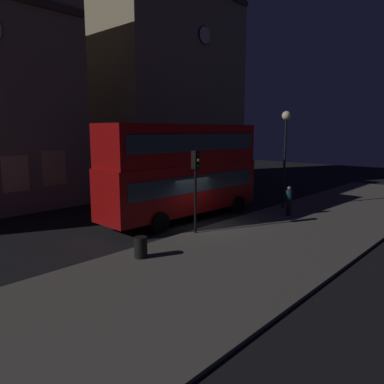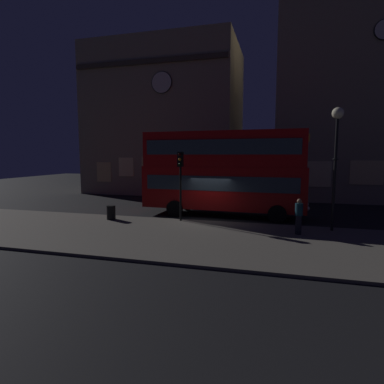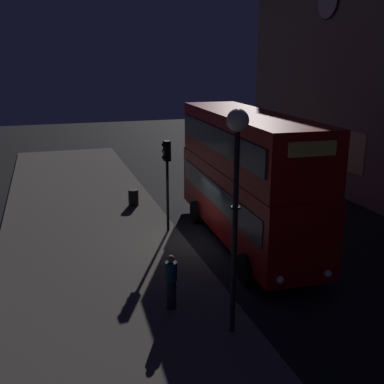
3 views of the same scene
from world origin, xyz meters
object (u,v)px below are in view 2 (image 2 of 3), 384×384
(double_decker_bus, at_px, (223,169))
(traffic_light_near_kerb, at_px, (180,171))
(litter_bin, at_px, (111,212))
(street_lamp, at_px, (337,138))
(pedestrian, at_px, (299,216))

(double_decker_bus, xyz_separation_m, traffic_light_near_kerb, (-1.99, -2.73, -0.03))
(litter_bin, bearing_deg, street_lamp, 2.15)
(pedestrian, bearing_deg, litter_bin, 113.64)
(street_lamp, distance_m, pedestrian, 4.29)
(street_lamp, relative_size, litter_bin, 7.34)
(traffic_light_near_kerb, xyz_separation_m, street_lamp, (8.09, -0.29, 1.77))
(double_decker_bus, distance_m, pedestrian, 6.48)
(traffic_light_near_kerb, bearing_deg, pedestrian, -17.30)
(traffic_light_near_kerb, xyz_separation_m, pedestrian, (6.41, -1.56, -1.97))
(double_decker_bus, bearing_deg, traffic_light_near_kerb, -123.53)
(pedestrian, relative_size, litter_bin, 2.08)
(street_lamp, bearing_deg, traffic_light_near_kerb, 177.94)
(pedestrian, bearing_deg, double_decker_bus, 73.91)
(double_decker_bus, bearing_deg, street_lamp, -23.85)
(traffic_light_near_kerb, distance_m, street_lamp, 8.29)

